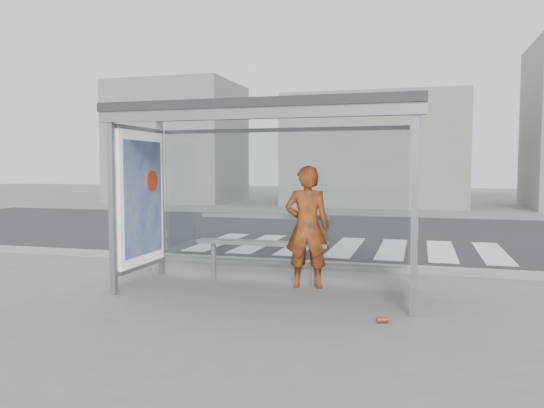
{
  "coord_description": "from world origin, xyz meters",
  "views": [
    {
      "loc": [
        2.06,
        -7.07,
        1.76
      ],
      "look_at": [
        0.02,
        0.2,
        1.23
      ],
      "focal_mm": 35.0,
      "sensor_mm": 36.0,
      "label": 1
    }
  ],
  "objects_px": {
    "bus_shelter": "(243,151)",
    "soda_can": "(382,320)",
    "person": "(307,227)",
    "bench": "(262,243)"
  },
  "relations": [
    {
      "from": "soda_can",
      "to": "bus_shelter",
      "type": "bearing_deg",
      "value": 151.07
    },
    {
      "from": "person",
      "to": "bench",
      "type": "height_order",
      "value": "person"
    },
    {
      "from": "bus_shelter",
      "to": "bench",
      "type": "xyz_separation_m",
      "value": [
        0.14,
        0.49,
        -1.37
      ]
    },
    {
      "from": "bus_shelter",
      "to": "person",
      "type": "xyz_separation_m",
      "value": [
        0.85,
        0.39,
        -1.09
      ]
    },
    {
      "from": "bus_shelter",
      "to": "soda_can",
      "type": "distance_m",
      "value": 3.04
    },
    {
      "from": "bench",
      "to": "soda_can",
      "type": "distance_m",
      "value": 2.57
    },
    {
      "from": "person",
      "to": "soda_can",
      "type": "height_order",
      "value": "person"
    },
    {
      "from": "person",
      "to": "bus_shelter",
      "type": "bearing_deg",
      "value": 16.32
    },
    {
      "from": "bench",
      "to": "soda_can",
      "type": "height_order",
      "value": "bench"
    },
    {
      "from": "bus_shelter",
      "to": "soda_can",
      "type": "height_order",
      "value": "bus_shelter"
    }
  ]
}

